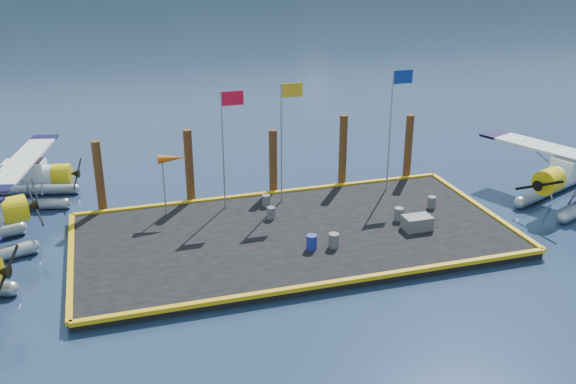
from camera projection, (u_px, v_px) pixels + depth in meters
name	position (u px, v px, depth m)	size (l,w,h in m)	color
ground	(294.00, 240.00, 30.21)	(4000.00, 4000.00, 0.00)	#162A43
dock	(294.00, 236.00, 30.14)	(20.00, 10.00, 0.40)	black
dock_bumpers	(294.00, 230.00, 30.03)	(20.25, 10.25, 0.18)	#D19D0C
seaplane_c	(19.00, 178.00, 33.91)	(8.37, 9.09, 3.22)	#979EA5
seaplane_d	(575.00, 173.00, 33.91)	(9.77, 10.30, 3.75)	#979EA5
drum_0	(271.00, 213.00, 31.40)	(0.42, 0.42, 0.59)	#545358
drum_1	(334.00, 240.00, 28.47)	(0.47, 0.47, 0.66)	#545358
drum_2	(399.00, 214.00, 31.20)	(0.45, 0.45, 0.63)	#545358
drum_3	(312.00, 242.00, 28.31)	(0.47, 0.47, 0.66)	navy
drum_4	(432.00, 202.00, 32.67)	(0.41, 0.41, 0.58)	#545358
drum_5	(266.00, 200.00, 32.88)	(0.41, 0.41, 0.58)	#545358
crate	(417.00, 223.00, 30.23)	(1.31, 0.88, 0.66)	#545358
flagpole_red	(226.00, 132.00, 31.34)	(1.14, 0.08, 6.00)	#93949B
flagpole_yellow	(285.00, 125.00, 32.10)	(1.14, 0.08, 6.20)	#93949B
flagpole_blue	(394.00, 113.00, 33.64)	(1.14, 0.08, 6.50)	#93949B
windsock	(172.00, 160.00, 31.04)	(1.40, 0.44, 3.12)	#93949B
piling_0	(100.00, 180.00, 31.99)	(0.44, 0.44, 4.00)	#432413
piling_1	(189.00, 169.00, 33.16)	(0.44, 0.44, 4.20)	#432413
piling_2	(273.00, 164.00, 34.44)	(0.44, 0.44, 3.80)	#432413
piling_3	(343.00, 153.00, 35.41)	(0.44, 0.44, 4.30)	#432413
piling_4	(408.00, 149.00, 36.54)	(0.44, 0.44, 4.00)	#432413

